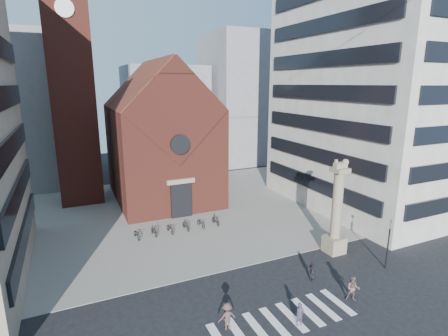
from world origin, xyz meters
The scene contains 20 objects.
ground centered at (0.00, 0.00, 0.00)m, with size 120.00×120.00×0.00m, color black.
piazza centered at (0.00, 19.00, 0.03)m, with size 46.00×30.00×0.05m, color gray.
zebra_crossing centered at (0.55, -3.00, 0.01)m, with size 10.20×3.20×0.01m, color white, non-canonical shape.
church centered at (0.00, 25.04, 7.98)m, with size 12.00×16.65×18.00m.
campanile centered at (-10.00, 28.00, 15.74)m, with size 5.50×5.50×31.20m.
building_right centered at (24.00, 12.00, 16.00)m, with size 18.00×22.00×32.00m, color beige.
bg_block_mid centered at (6.00, 45.00, 9.00)m, with size 14.00×12.00×18.00m, color gray.
bg_block_right centered at (22.00, 42.00, 12.00)m, with size 16.00×14.00×24.00m, color gray.
lion_column centered at (10.01, 3.00, 3.46)m, with size 1.63×1.60×8.68m.
traffic_light centered at (12.00, -1.00, 2.29)m, with size 0.13×0.16×4.30m.
pedestrian_0 centered at (1.20, -3.86, 0.77)m, with size 0.56×0.37×1.54m, color #383245.
pedestrian_1 centered at (6.15, -3.28, 0.93)m, with size 0.91×0.71×1.87m, color #604E4D.
pedestrian_2 centered at (5.17, -0.11, 0.86)m, with size 1.01×0.42×1.72m, color #29272F.
pedestrian_3 centered at (-3.15, -2.27, 0.90)m, with size 1.16×0.67×1.79m, color #483230.
scooter_0 centered at (-5.79, 13.19, 0.52)m, with size 0.62×1.78×0.93m, color black.
scooter_1 centered at (-4.10, 13.19, 0.57)m, with size 0.49×1.72×1.04m, color black.
scooter_2 centered at (-2.42, 13.19, 0.52)m, with size 0.62×1.78×0.93m, color black.
scooter_3 centered at (-0.73, 13.19, 0.57)m, with size 0.49×1.72×1.04m, color black.
scooter_4 centered at (0.96, 13.19, 0.52)m, with size 0.62×1.78×0.93m, color black.
scooter_5 centered at (2.65, 13.19, 0.57)m, with size 0.49×1.72×1.04m, color black.
Camera 1 is at (-11.12, -19.38, 14.97)m, focal length 28.00 mm.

